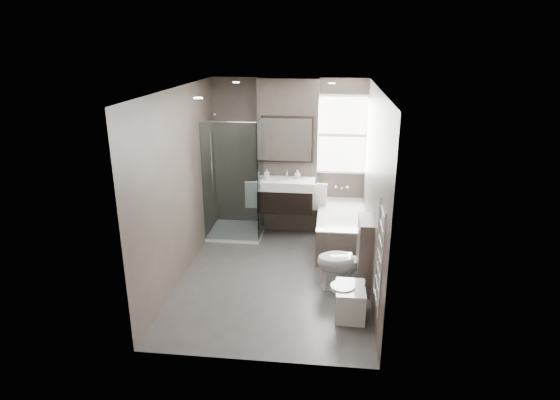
# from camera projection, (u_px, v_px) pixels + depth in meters

# --- Properties ---
(room) EXTENTS (2.70, 3.90, 2.70)m
(room) POSITION_uv_depth(u_px,v_px,m) (275.00, 188.00, 6.25)
(room) COLOR #45423F
(room) RESTS_ON ground
(vanity_pier) EXTENTS (1.00, 0.25, 2.60)m
(vanity_pier) POSITION_uv_depth(u_px,v_px,m) (288.00, 157.00, 7.92)
(vanity_pier) COLOR #4D443D
(vanity_pier) RESTS_ON ground
(vanity) EXTENTS (0.95, 0.47, 0.66)m
(vanity) POSITION_uv_depth(u_px,v_px,m) (286.00, 195.00, 7.77)
(vanity) COLOR black
(vanity) RESTS_ON vanity_pier
(mirror_cabinet) EXTENTS (0.86, 0.08, 0.76)m
(mirror_cabinet) POSITION_uv_depth(u_px,v_px,m) (287.00, 140.00, 7.66)
(mirror_cabinet) COLOR black
(mirror_cabinet) RESTS_ON vanity_pier
(towel_left) EXTENTS (0.24, 0.06, 0.44)m
(towel_left) POSITION_uv_depth(u_px,v_px,m) (252.00, 195.00, 7.82)
(towel_left) COLOR silver
(towel_left) RESTS_ON vanity_pier
(towel_right) EXTENTS (0.24, 0.06, 0.44)m
(towel_right) POSITION_uv_depth(u_px,v_px,m) (319.00, 197.00, 7.70)
(towel_right) COLOR silver
(towel_right) RESTS_ON vanity_pier
(shower_enclosure) EXTENTS (0.90, 0.90, 2.00)m
(shower_enclosure) POSITION_uv_depth(u_px,v_px,m) (241.00, 208.00, 7.86)
(shower_enclosure) COLOR white
(shower_enclosure) RESTS_ON ground
(bathtub) EXTENTS (0.75, 1.60, 0.57)m
(bathtub) POSITION_uv_depth(u_px,v_px,m) (341.00, 228.00, 7.51)
(bathtub) COLOR #4D443D
(bathtub) RESTS_ON ground
(window) EXTENTS (0.98, 0.06, 1.33)m
(window) POSITION_uv_depth(u_px,v_px,m) (342.00, 135.00, 7.80)
(window) COLOR white
(window) RESTS_ON room
(toilet) EXTENTS (0.79, 0.49, 0.77)m
(toilet) POSITION_uv_depth(u_px,v_px,m) (345.00, 261.00, 6.21)
(toilet) COLOR white
(toilet) RESTS_ON ground
(cistern_box) EXTENTS (0.19, 0.55, 1.00)m
(cistern_box) POSITION_uv_depth(u_px,v_px,m) (364.00, 255.00, 6.15)
(cistern_box) COLOR #4D443D
(cistern_box) RESTS_ON ground
(bidet) EXTENTS (0.42, 0.48, 0.50)m
(bidet) POSITION_uv_depth(u_px,v_px,m) (350.00, 301.00, 5.62)
(bidet) COLOR white
(bidet) RESTS_ON ground
(towel_radiator) EXTENTS (0.03, 0.49, 1.10)m
(towel_radiator) POSITION_uv_depth(u_px,v_px,m) (380.00, 257.00, 4.67)
(towel_radiator) COLOR silver
(towel_radiator) RESTS_ON room
(soap_bottle_a) EXTENTS (0.07, 0.08, 0.17)m
(soap_bottle_a) POSITION_uv_depth(u_px,v_px,m) (267.00, 174.00, 7.70)
(soap_bottle_a) COLOR white
(soap_bottle_a) RESTS_ON vanity
(soap_bottle_b) EXTENTS (0.11, 0.11, 0.14)m
(soap_bottle_b) POSITION_uv_depth(u_px,v_px,m) (297.00, 174.00, 7.76)
(soap_bottle_b) COLOR white
(soap_bottle_b) RESTS_ON vanity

